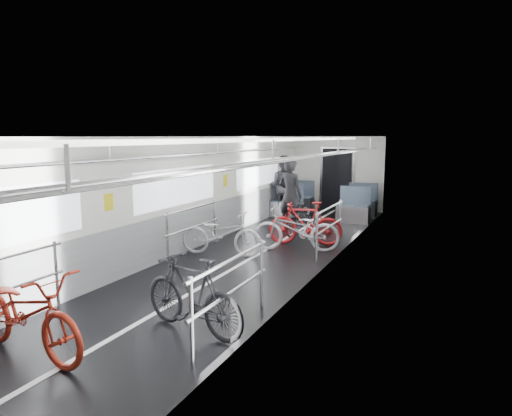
{
  "coord_description": "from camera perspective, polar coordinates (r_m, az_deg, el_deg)",
  "views": [
    {
      "loc": [
        3.72,
        -7.67,
        2.41
      ],
      "look_at": [
        0.0,
        0.54,
        0.98
      ],
      "focal_mm": 32.0,
      "sensor_mm": 36.0,
      "label": 1
    }
  ],
  "objects": [
    {
      "name": "bike_aisle",
      "position": [
        11.36,
        5.75,
        -1.12
      ],
      "size": [
        0.75,
        1.67,
        0.85
      ],
      "primitive_type": "imported",
      "rotation": [
        0.0,
        0.0,
        -0.12
      ],
      "color": "black",
      "rests_on": "floor"
    },
    {
      "name": "person_standing",
      "position": [
        11.49,
        4.31,
        1.57
      ],
      "size": [
        0.77,
        0.6,
        1.86
      ],
      "primitive_type": "imported",
      "rotation": [
        0.0,
        0.0,
        2.88
      ],
      "color": "black",
      "rests_on": "floor"
    },
    {
      "name": "bike_right_near",
      "position": [
        5.75,
        -7.93,
        -10.63
      ],
      "size": [
        1.69,
        0.82,
        0.98
      ],
      "primitive_type": "imported",
      "rotation": [
        0.0,
        0.0,
        -1.8
      ],
      "color": "black",
      "rests_on": "floor"
    },
    {
      "name": "bike_left_far",
      "position": [
        9.3,
        -4.35,
        -3.24
      ],
      "size": [
        1.77,
        0.87,
        0.89
      ],
      "primitive_type": "imported",
      "rotation": [
        0.0,
        0.0,
        1.74
      ],
      "color": "#B4B3B8",
      "rests_on": "floor"
    },
    {
      "name": "bike_right_far",
      "position": [
        10.19,
        6.18,
        -1.91
      ],
      "size": [
        1.7,
        0.85,
        0.99
      ],
      "primitive_type": "imported",
      "rotation": [
        0.0,
        0.0,
        -1.32
      ],
      "color": "#B51619",
      "rests_on": "floor"
    },
    {
      "name": "bike_right_mid",
      "position": [
        9.63,
        5.06,
        -2.64
      ],
      "size": [
        1.91,
        1.1,
        0.95
      ],
      "primitive_type": "imported",
      "rotation": [
        0.0,
        0.0,
        -1.29
      ],
      "color": "#BCBCC2",
      "rests_on": "floor"
    },
    {
      "name": "bike_left_near",
      "position": [
        5.72,
        -26.82,
        -11.57
      ],
      "size": [
        1.95,
        0.87,
        0.99
      ],
      "primitive_type": "imported",
      "rotation": [
        0.0,
        0.0,
        1.45
      ],
      "color": "maroon",
      "rests_on": "floor"
    },
    {
      "name": "person_seated",
      "position": [
        13.63,
        3.5,
        2.72
      ],
      "size": [
        0.96,
        0.78,
        1.85
      ],
      "primitive_type": "imported",
      "rotation": [
        0.0,
        0.0,
        3.05
      ],
      "color": "#2B2930",
      "rests_on": "floor"
    },
    {
      "name": "car_shell",
      "position": [
        10.24,
        2.85,
        1.78
      ],
      "size": [
        3.02,
        14.01,
        2.41
      ],
      "color": "black",
      "rests_on": "ground"
    }
  ]
}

